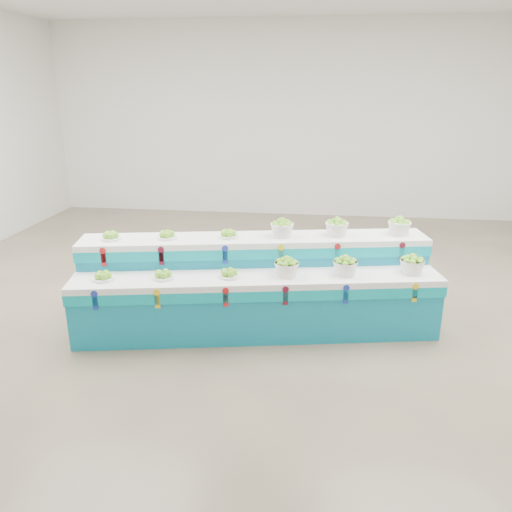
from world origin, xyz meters
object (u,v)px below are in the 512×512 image
object	(u,v)px
display_stand	(256,285)
basket_lower_left	(287,267)
basket_upper_right	(399,226)
plate_upper_mid	(167,234)

from	to	relation	value
display_stand	basket_lower_left	distance (m)	0.51
display_stand	basket_upper_right	size ratio (longest dim) A/B	15.25
basket_lower_left	basket_upper_right	world-z (taller)	basket_upper_right
basket_lower_left	plate_upper_mid	xyz separation A→B (m)	(-1.41, 0.24, 0.25)
basket_lower_left	plate_upper_mid	bearing A→B (deg)	170.26
display_stand	plate_upper_mid	distance (m)	1.19
plate_upper_mid	basket_lower_left	bearing A→B (deg)	-9.74
display_stand	plate_upper_mid	world-z (taller)	plate_upper_mid
basket_lower_left	basket_upper_right	size ratio (longest dim) A/B	1.00
display_stand	basket_upper_right	world-z (taller)	basket_upper_right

